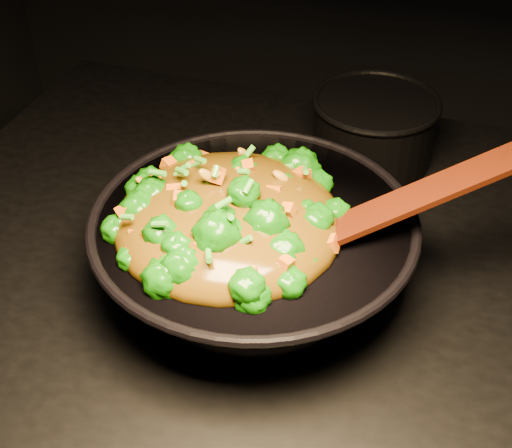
% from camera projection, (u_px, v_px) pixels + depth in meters
% --- Properties ---
extents(stovetop, '(1.20, 0.90, 0.90)m').
position_uv_depth(stovetop, '(288.00, 436.00, 1.31)').
color(stovetop, black).
rests_on(stovetop, ground).
extents(wok, '(0.50, 0.50, 0.11)m').
position_uv_depth(wok, '(254.00, 253.00, 0.94)').
color(wok, black).
rests_on(wok, stovetop).
extents(stir_fry, '(0.38, 0.38, 0.10)m').
position_uv_depth(stir_fry, '(228.00, 194.00, 0.86)').
color(stir_fry, '#156B07').
rests_on(stir_fry, wok).
extents(spatula, '(0.27, 0.17, 0.12)m').
position_uv_depth(spatula, '(404.00, 203.00, 0.85)').
color(spatula, '#3A0E04').
rests_on(spatula, wok).
extents(back_pot, '(0.25, 0.25, 0.11)m').
position_uv_depth(back_pot, '(373.00, 129.00, 1.18)').
color(back_pot, black).
rests_on(back_pot, stovetop).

